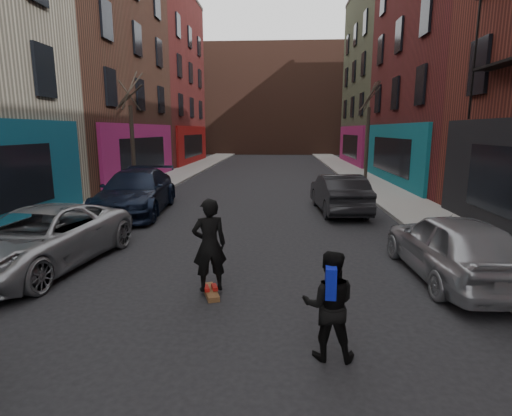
# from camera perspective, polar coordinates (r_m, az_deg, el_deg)

# --- Properties ---
(sidewalk_left) EXTENTS (2.50, 84.00, 0.13)m
(sidewalk_left) POSITION_cam_1_polar(r_m,az_deg,el_deg) (32.00, -9.52, 5.40)
(sidewalk_left) COLOR gray
(sidewalk_left) RESTS_ON ground
(sidewalk_right) EXTENTS (2.50, 84.00, 0.13)m
(sidewalk_right) POSITION_cam_1_polar(r_m,az_deg,el_deg) (31.63, 13.23, 5.20)
(sidewalk_right) COLOR gray
(sidewalk_right) RESTS_ON ground
(building_far) EXTENTS (40.00, 10.00, 14.00)m
(building_far) POSITION_cam_1_polar(r_m,az_deg,el_deg) (57.17, 2.65, 14.94)
(building_far) COLOR #47281E
(building_far) RESTS_ON ground
(tree_left_far) EXTENTS (2.00, 2.00, 6.50)m
(tree_left_far) POSITION_cam_1_polar(r_m,az_deg,el_deg) (20.32, -17.36, 11.23)
(tree_left_far) COLOR black
(tree_left_far) RESTS_ON sidewalk_left
(tree_right_far) EXTENTS (2.00, 2.00, 6.80)m
(tree_right_far) POSITION_cam_1_polar(r_m,az_deg,el_deg) (25.58, 15.73, 11.53)
(tree_right_far) COLOR black
(tree_right_far) RESTS_ON sidewalk_right
(parked_left_far) EXTENTS (2.89, 5.28, 1.40)m
(parked_left_far) POSITION_cam_1_polar(r_m,az_deg,el_deg) (10.47, -28.52, -3.85)
(parked_left_far) COLOR gray
(parked_left_far) RESTS_ON ground
(parked_left_end) EXTENTS (2.80, 5.87, 1.65)m
(parked_left_end) POSITION_cam_1_polar(r_m,az_deg,el_deg) (15.98, -16.77, 2.23)
(parked_left_end) COLOR black
(parked_left_end) RESTS_ON ground
(parked_right_far) EXTENTS (1.91, 4.35, 1.46)m
(parked_right_far) POSITION_cam_1_polar(r_m,az_deg,el_deg) (9.49, 26.29, -4.90)
(parked_right_far) COLOR #999BA2
(parked_right_far) RESTS_ON ground
(parked_right_end) EXTENTS (1.91, 4.62, 1.49)m
(parked_right_end) POSITION_cam_1_polar(r_m,az_deg,el_deg) (15.82, 11.75, 2.09)
(parked_right_end) COLOR black
(parked_right_end) RESTS_ON ground
(skateboard) EXTENTS (0.48, 0.83, 0.10)m
(skateboard) POSITION_cam_1_polar(r_m,az_deg,el_deg) (8.00, -6.52, -11.84)
(skateboard) COLOR brown
(skateboard) RESTS_ON ground
(skateboarder) EXTENTS (0.77, 0.63, 1.81)m
(skateboarder) POSITION_cam_1_polar(r_m,az_deg,el_deg) (7.68, -6.67, -5.27)
(skateboarder) COLOR black
(skateboarder) RESTS_ON skateboard
(pedestrian) EXTENTS (0.80, 0.65, 1.56)m
(pedestrian) POSITION_cam_1_polar(r_m,az_deg,el_deg) (5.75, 10.38, -13.40)
(pedestrian) COLOR black
(pedestrian) RESTS_ON ground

